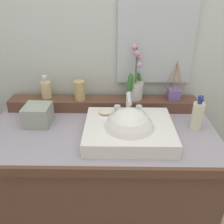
{
  "coord_description": "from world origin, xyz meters",
  "views": [
    {
      "loc": [
        0.07,
        -1.03,
        1.52
      ],
      "look_at": [
        0.05,
        -0.02,
        0.98
      ],
      "focal_mm": 38.75,
      "sensor_mm": 36.0,
      "label": 1
    }
  ],
  "objects_px": {
    "reed_diffuser": "(174,93)",
    "tissue_box": "(38,115)",
    "lotion_bottle": "(197,115)",
    "soap_bar": "(106,112)",
    "soap_dispenser": "(46,89)",
    "potted_plant": "(135,85)",
    "tumbler_cup": "(80,90)",
    "sink_basin": "(129,132)"
  },
  "relations": [
    {
      "from": "soap_bar",
      "to": "reed_diffuser",
      "type": "height_order",
      "value": "reed_diffuser"
    },
    {
      "from": "potted_plant",
      "to": "reed_diffuser",
      "type": "height_order",
      "value": "potted_plant"
    },
    {
      "from": "sink_basin",
      "to": "lotion_bottle",
      "type": "distance_m",
      "value": 0.35
    },
    {
      "from": "potted_plant",
      "to": "lotion_bottle",
      "type": "relative_size",
      "value": 1.73
    },
    {
      "from": "sink_basin",
      "to": "reed_diffuser",
      "type": "xyz_separation_m",
      "value": [
        0.26,
        0.3,
        0.07
      ]
    },
    {
      "from": "soap_bar",
      "to": "soap_dispenser",
      "type": "height_order",
      "value": "soap_dispenser"
    },
    {
      "from": "sink_basin",
      "to": "tissue_box",
      "type": "bearing_deg",
      "value": 165.52
    },
    {
      "from": "tumbler_cup",
      "to": "sink_basin",
      "type": "bearing_deg",
      "value": -46.98
    },
    {
      "from": "reed_diffuser",
      "to": "sink_basin",
      "type": "bearing_deg",
      "value": -131.78
    },
    {
      "from": "potted_plant",
      "to": "soap_dispenser",
      "type": "relative_size",
      "value": 2.32
    },
    {
      "from": "tissue_box",
      "to": "tumbler_cup",
      "type": "bearing_deg",
      "value": 39.85
    },
    {
      "from": "soap_dispenser",
      "to": "lotion_bottle",
      "type": "distance_m",
      "value": 0.83
    },
    {
      "from": "sink_basin",
      "to": "lotion_bottle",
      "type": "bearing_deg",
      "value": 14.35
    },
    {
      "from": "reed_diffuser",
      "to": "lotion_bottle",
      "type": "distance_m",
      "value": 0.22
    },
    {
      "from": "soap_bar",
      "to": "lotion_bottle",
      "type": "bearing_deg",
      "value": -2.43
    },
    {
      "from": "reed_diffuser",
      "to": "tissue_box",
      "type": "xyz_separation_m",
      "value": [
        -0.73,
        -0.18,
        -0.05
      ]
    },
    {
      "from": "sink_basin",
      "to": "soap_bar",
      "type": "bearing_deg",
      "value": 137.04
    },
    {
      "from": "soap_bar",
      "to": "potted_plant",
      "type": "height_order",
      "value": "potted_plant"
    },
    {
      "from": "soap_bar",
      "to": "tumbler_cup",
      "type": "bearing_deg",
      "value": 130.34
    },
    {
      "from": "sink_basin",
      "to": "soap_dispenser",
      "type": "bearing_deg",
      "value": 146.14
    },
    {
      "from": "soap_dispenser",
      "to": "reed_diffuser",
      "type": "distance_m",
      "value": 0.73
    },
    {
      "from": "lotion_bottle",
      "to": "reed_diffuser",
      "type": "bearing_deg",
      "value": 109.78
    },
    {
      "from": "soap_bar",
      "to": "lotion_bottle",
      "type": "relative_size",
      "value": 0.39
    },
    {
      "from": "potted_plant",
      "to": "reed_diffuser",
      "type": "xyz_separation_m",
      "value": [
        0.22,
        -0.01,
        -0.04
      ]
    },
    {
      "from": "tissue_box",
      "to": "sink_basin",
      "type": "bearing_deg",
      "value": -14.48
    },
    {
      "from": "soap_bar",
      "to": "reed_diffuser",
      "type": "relative_size",
      "value": 0.31
    },
    {
      "from": "potted_plant",
      "to": "reed_diffuser",
      "type": "distance_m",
      "value": 0.22
    },
    {
      "from": "sink_basin",
      "to": "soap_dispenser",
      "type": "xyz_separation_m",
      "value": [
        -0.46,
        0.31,
        0.09
      ]
    },
    {
      "from": "potted_plant",
      "to": "reed_diffuser",
      "type": "bearing_deg",
      "value": -1.76
    },
    {
      "from": "lotion_bottle",
      "to": "soap_dispenser",
      "type": "bearing_deg",
      "value": 164.47
    },
    {
      "from": "lotion_bottle",
      "to": "tissue_box",
      "type": "bearing_deg",
      "value": 177.69
    },
    {
      "from": "soap_bar",
      "to": "potted_plant",
      "type": "xyz_separation_m",
      "value": [
        0.16,
        0.2,
        0.07
      ]
    },
    {
      "from": "tumbler_cup",
      "to": "soap_dispenser",
      "type": "bearing_deg",
      "value": 172.5
    },
    {
      "from": "tumbler_cup",
      "to": "reed_diffuser",
      "type": "distance_m",
      "value": 0.53
    },
    {
      "from": "soap_bar",
      "to": "tissue_box",
      "type": "height_order",
      "value": "tissue_box"
    },
    {
      "from": "sink_basin",
      "to": "potted_plant",
      "type": "height_order",
      "value": "potted_plant"
    },
    {
      "from": "tissue_box",
      "to": "soap_dispenser",
      "type": "bearing_deg",
      "value": 89.9
    },
    {
      "from": "tumbler_cup",
      "to": "reed_diffuser",
      "type": "xyz_separation_m",
      "value": [
        0.53,
        0.01,
        -0.02
      ]
    },
    {
      "from": "tissue_box",
      "to": "lotion_bottle",
      "type": "bearing_deg",
      "value": -2.31
    },
    {
      "from": "sink_basin",
      "to": "potted_plant",
      "type": "distance_m",
      "value": 0.33
    },
    {
      "from": "soap_dispenser",
      "to": "lotion_bottle",
      "type": "bearing_deg",
      "value": -15.53
    },
    {
      "from": "sink_basin",
      "to": "reed_diffuser",
      "type": "distance_m",
      "value": 0.4
    }
  ]
}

